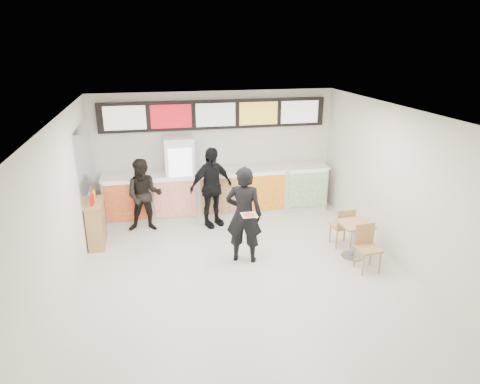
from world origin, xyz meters
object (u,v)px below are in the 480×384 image
object	(u,v)px
customer_left	(144,195)
cafe_table	(354,233)
service_counter	(219,192)
drinks_fridge	(180,178)
customer_main	(244,215)
customer_mid	(211,187)
condiment_ledge	(96,223)

from	to	relation	value
customer_left	cafe_table	bearing A→B (deg)	-21.91
customer_left	cafe_table	world-z (taller)	customer_left
service_counter	drinks_fridge	bearing A→B (deg)	179.01
service_counter	cafe_table	world-z (taller)	service_counter
service_counter	cafe_table	bearing A→B (deg)	-51.31
drinks_fridge	cafe_table	world-z (taller)	drinks_fridge
customer_main	customer_mid	size ratio (longest dim) A/B	1.03
customer_main	cafe_table	size ratio (longest dim) A/B	1.28
customer_mid	condiment_ledge	size ratio (longest dim) A/B	1.64
drinks_fridge	cafe_table	size ratio (longest dim) A/B	1.32
customer_main	condiment_ledge	xyz separation A→B (m)	(-2.91, 1.33, -0.47)
customer_left	cafe_table	xyz separation A→B (m)	(4.07, -2.20, -0.33)
customer_left	cafe_table	distance (m)	4.64
service_counter	customer_main	bearing A→B (deg)	-87.97
customer_mid	condiment_ledge	world-z (taller)	customer_mid
cafe_table	customer_main	bearing A→B (deg)	169.26
condiment_ledge	customer_left	bearing A→B (deg)	28.02
customer_mid	condiment_ledge	distance (m)	2.63
drinks_fridge	customer_left	size ratio (longest dim) A/B	1.19
drinks_fridge	customer_mid	bearing A→B (deg)	-46.62
service_counter	drinks_fridge	distance (m)	1.03
service_counter	condiment_ledge	xyz separation A→B (m)	(-2.82, -1.18, -0.08)
cafe_table	service_counter	bearing A→B (deg)	126.44
service_counter	drinks_fridge	size ratio (longest dim) A/B	2.78
customer_mid	service_counter	bearing A→B (deg)	43.78
cafe_table	condiment_ledge	size ratio (longest dim) A/B	1.32
customer_mid	condiment_ledge	bearing A→B (deg)	167.25
drinks_fridge	condiment_ledge	xyz separation A→B (m)	(-1.89, -1.20, -0.51)
service_counter	customer_mid	size ratio (longest dim) A/B	2.95
cafe_table	condiment_ledge	world-z (taller)	condiment_ledge
service_counter	customer_mid	bearing A→B (deg)	-112.34
customer_left	condiment_ledge	distance (m)	1.21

